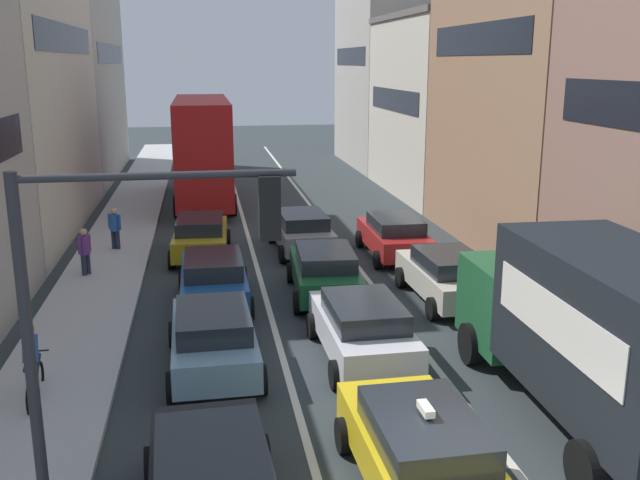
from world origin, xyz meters
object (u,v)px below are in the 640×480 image
object	(u,v)px
sedan_centre_lane_second	(362,327)
sedan_left_lane_fourth	(201,235)
coupe_centre_lane_fourth	(302,230)
hatchback_centre_lane_third	(325,271)
bus_mid_queue_primary	(203,146)
sedan_left_lane_third	(214,278)
sedan_right_lane_behind_truck	(447,275)
traffic_light_pole	(125,297)
cyclist_on_sidewalk	(33,365)
removalist_box_truck	(591,326)
wagon_left_lane_second	(213,337)
pedestrian_near_kerb	(85,250)
taxi_centre_lane_front	(421,450)
pedestrian_far_sidewalk	(115,227)
wagon_right_lane_far	(394,235)

from	to	relation	value
sedan_centre_lane_second	sedan_left_lane_fourth	world-z (taller)	same
coupe_centre_lane_fourth	hatchback_centre_lane_third	bearing A→B (deg)	177.67
bus_mid_queue_primary	sedan_left_lane_third	bearing A→B (deg)	-179.56
sedan_right_lane_behind_truck	bus_mid_queue_primary	distance (m)	17.64
traffic_light_pole	cyclist_on_sidewalk	bearing A→B (deg)	116.53
removalist_box_truck	coupe_centre_lane_fourth	size ratio (longest dim) A/B	1.78
wagon_left_lane_second	pedestrian_near_kerb	xyz separation A→B (m)	(-3.90, 7.73, 0.15)
taxi_centre_lane_front	sedan_left_lane_third	distance (m)	10.38
sedan_centre_lane_second	sedan_right_lane_behind_truck	distance (m)	4.96
sedan_left_lane_third	coupe_centre_lane_fourth	distance (m)	6.34
sedan_left_lane_fourth	bus_mid_queue_primary	distance (m)	10.28
pedestrian_far_sidewalk	sedan_left_lane_fourth	bearing A→B (deg)	-79.79
traffic_light_pole	sedan_centre_lane_second	distance (m)	8.19
taxi_centre_lane_front	sedan_left_lane_fourth	bearing A→B (deg)	11.48
removalist_box_truck	pedestrian_near_kerb	xyz separation A→B (m)	(-10.90, 11.31, -1.03)
removalist_box_truck	sedan_left_lane_fourth	bearing A→B (deg)	29.54
wagon_right_lane_far	coupe_centre_lane_fourth	bearing A→B (deg)	68.70
sedan_left_lane_third	bus_mid_queue_primary	size ratio (longest dim) A/B	0.41
removalist_box_truck	cyclist_on_sidewalk	size ratio (longest dim) A/B	4.47
wagon_left_lane_second	bus_mid_queue_primary	bearing A→B (deg)	-1.04
removalist_box_truck	pedestrian_far_sidewalk	size ratio (longest dim) A/B	4.66
sedan_left_lane_third	bus_mid_queue_primary	bearing A→B (deg)	0.37
sedan_left_lane_fourth	pedestrian_near_kerb	world-z (taller)	pedestrian_near_kerb
pedestrian_near_kerb	removalist_box_truck	bearing A→B (deg)	-11.23
traffic_light_pole	coupe_centre_lane_fourth	size ratio (longest dim) A/B	1.26
bus_mid_queue_primary	removalist_box_truck	bearing A→B (deg)	-163.35
taxi_centre_lane_front	pedestrian_far_sidewalk	bearing A→B (deg)	20.47
wagon_left_lane_second	cyclist_on_sidewalk	xyz separation A→B (m)	(-3.63, -1.08, 0.05)
wagon_left_lane_second	bus_mid_queue_primary	xyz separation A→B (m)	(-0.04, 19.84, 2.03)
wagon_left_lane_second	wagon_right_lane_far	xyz separation A→B (m)	(6.55, 8.67, 0.00)
wagon_right_lane_far	pedestrian_far_sidewalk	distance (m)	10.13
cyclist_on_sidewalk	pedestrian_near_kerb	world-z (taller)	cyclist_on_sidewalk
traffic_light_pole	pedestrian_far_sidewalk	xyz separation A→B (m)	(-2.17, 16.99, -2.87)
wagon_right_lane_far	traffic_light_pole	bearing A→B (deg)	152.95
coupe_centre_lane_fourth	wagon_left_lane_second	bearing A→B (deg)	159.27
taxi_centre_lane_front	bus_mid_queue_primary	xyz separation A→B (m)	(-3.20, 25.24, 2.03)
removalist_box_truck	pedestrian_near_kerb	bearing A→B (deg)	44.99
wagon_left_lane_second	pedestrian_far_sidewalk	world-z (taller)	pedestrian_far_sidewalk
taxi_centre_lane_front	wagon_right_lane_far	world-z (taller)	taxi_centre_lane_front
hatchback_centre_lane_third	cyclist_on_sidewalk	xyz separation A→B (m)	(-6.99, -5.79, 0.05)
sedan_left_lane_third	sedan_right_lane_behind_truck	bearing A→B (deg)	-97.21
traffic_light_pole	bus_mid_queue_primary	size ratio (longest dim) A/B	0.52
wagon_right_lane_far	bus_mid_queue_primary	world-z (taller)	bus_mid_queue_primary
sedan_left_lane_fourth	pedestrian_far_sidewalk	xyz separation A→B (m)	(-3.08, 1.17, 0.15)
sedan_centre_lane_second	sedan_left_lane_fourth	distance (m)	10.41
pedestrian_far_sidewalk	sedan_right_lane_behind_truck	bearing A→B (deg)	-94.53
wagon_left_lane_second	sedan_left_lane_fourth	distance (m)	9.77
sedan_centre_lane_second	cyclist_on_sidewalk	distance (m)	7.15
pedestrian_near_kerb	pedestrian_far_sidewalk	size ratio (longest dim) A/B	1.00
wagon_left_lane_second	wagon_right_lane_far	distance (m)	10.87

